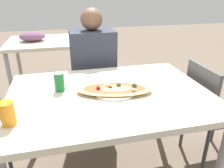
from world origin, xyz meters
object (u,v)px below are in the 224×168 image
Objects in this scene: chair_side_right at (210,108)px; person_seated at (93,64)px; soda_can at (59,82)px; chair_far_seated at (92,82)px; drink_glass at (7,114)px; dining_table at (110,102)px; pizza_main at (115,89)px.

person_seated is at bearing -126.72° from chair_side_right.
person_seated reaches higher than chair_side_right.
soda_can is (-1.17, 0.05, 0.33)m from chair_side_right.
drink_glass reaches higher than chair_far_seated.
dining_table is at bearing 90.12° from chair_far_seated.
chair_far_seated is 1.63× the size of pizza_main.
soda_can reaches higher than dining_table.
soda_can is at bearing 53.16° from drink_glass.
chair_far_seated is at bearing 61.03° from drink_glass.
pizza_main is at bearing 92.78° from person_seated.
soda_can is (-0.32, 0.11, 0.13)m from dining_table.
dining_table is 1.51× the size of chair_side_right.
person_seated is (-0.85, 0.64, 0.23)m from chair_side_right.
soda_can is (-0.32, -0.69, 0.33)m from chair_far_seated.
person_seated is at bearing 90.13° from dining_table.
drink_glass is (-0.57, -1.04, 0.32)m from chair_far_seated.
pizza_main is at bearing -18.33° from soda_can.
drink_glass is at bearing -126.84° from soda_can.
chair_side_right is at bearing 4.32° from pizza_main.
dining_table is 0.10m from pizza_main.
dining_table is 0.64m from drink_glass.
soda_can reaches higher than drink_glass.
pizza_main is at bearing 92.40° from chair_far_seated.
pizza_main is 0.37m from soda_can.
chair_far_seated is at bearing 92.40° from pizza_main.
person_seated is at bearing 90.00° from chair_far_seated.
chair_side_right reaches higher than pizza_main.
soda_can is at bearing -92.64° from chair_side_right.
person_seated reaches higher than dining_table.
soda_can reaches higher than chair_side_right.
chair_far_seated is 0.86m from pizza_main.
chair_far_seated is 1.23m from drink_glass.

